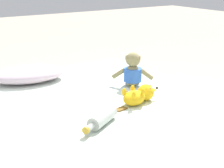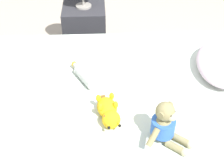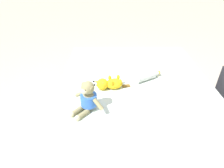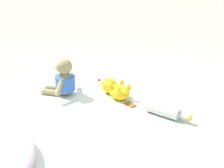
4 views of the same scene
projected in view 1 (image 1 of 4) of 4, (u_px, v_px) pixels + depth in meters
name	position (u px, v px, depth m)	size (l,w,h in m)	color
bed	(103.00, 147.00, 1.96)	(1.43, 1.96, 0.47)	#2D2D33
pillow	(28.00, 74.00, 2.35)	(0.56, 0.40, 0.11)	silver
plush_monkey	(133.00, 72.00, 2.25)	(0.26, 0.25, 0.24)	#8E8456
plush_yellow_creature	(139.00, 95.00, 1.97)	(0.33, 0.14, 0.10)	yellow
glass_bottle	(102.00, 118.00, 1.69)	(0.26, 0.17, 0.07)	#B7BCB2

